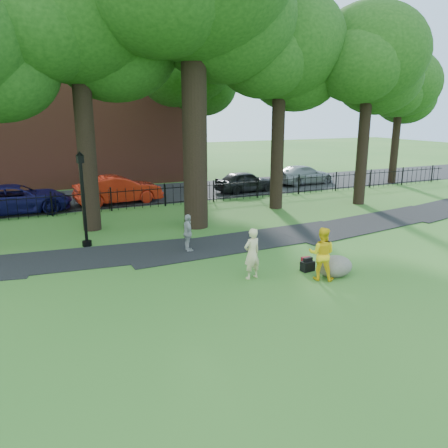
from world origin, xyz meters
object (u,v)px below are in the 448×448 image
boulder (335,265)px  lamppost (83,201)px  man (322,254)px  red_sedan (118,190)px  woman (252,254)px

boulder → lamppost: lamppost is taller
man → red_sedan: (-3.53, 14.68, -0.05)m
man → boulder: (0.65, 0.12, -0.50)m
boulder → red_sedan: size_ratio=0.25×
lamppost → red_sedan: lamppost is taller
man → lamppost: (-6.37, 6.82, 0.98)m
lamppost → red_sedan: bearing=58.1°
woman → lamppost: size_ratio=0.44×
man → lamppost: bearing=-7.2°
woman → boulder: 2.81m
man → boulder: man is taller
lamppost → red_sedan: (2.83, 7.86, -1.03)m
lamppost → red_sedan: 8.42m
woman → man: man is taller
woman → boulder: woman is taller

